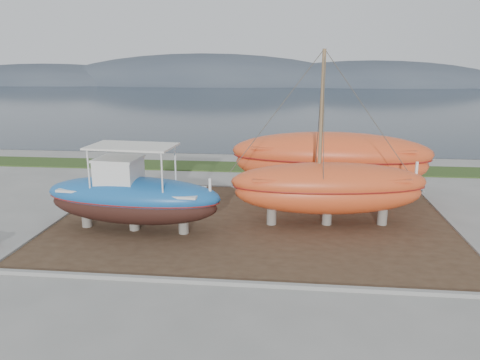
# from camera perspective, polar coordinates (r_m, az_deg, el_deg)

# --- Properties ---
(ground) EXTENTS (140.00, 140.00, 0.00)m
(ground) POSITION_cam_1_polar(r_m,az_deg,el_deg) (18.03, 0.45, -9.69)
(ground) COLOR gray
(ground) RESTS_ON ground
(dirt_patch) EXTENTS (18.00, 12.00, 0.06)m
(dirt_patch) POSITION_cam_1_polar(r_m,az_deg,el_deg) (21.71, 1.51, -5.30)
(dirt_patch) COLOR #422D1E
(dirt_patch) RESTS_ON ground
(curb_frame) EXTENTS (18.60, 12.60, 0.15)m
(curb_frame) POSITION_cam_1_polar(r_m,az_deg,el_deg) (21.70, 1.51, -5.19)
(curb_frame) COLOR gray
(curb_frame) RESTS_ON ground
(grass_strip) EXTENTS (44.00, 3.00, 0.08)m
(grass_strip) POSITION_cam_1_polar(r_m,az_deg,el_deg) (32.74, 3.16, 1.53)
(grass_strip) COLOR #284219
(grass_strip) RESTS_ON ground
(sea) EXTENTS (260.00, 100.00, 0.04)m
(sea) POSITION_cam_1_polar(r_m,az_deg,el_deg) (86.69, 5.14, 9.60)
(sea) COLOR #182431
(sea) RESTS_ON ground
(mountain_ridge) EXTENTS (200.00, 36.00, 20.00)m
(mountain_ridge) POSITION_cam_1_polar(r_m,az_deg,el_deg) (141.56, 5.62, 11.49)
(mountain_ridge) COLOR #333D49
(mountain_ridge) RESTS_ON ground
(blue_caique) EXTENTS (8.05, 3.08, 3.79)m
(blue_caique) POSITION_cam_1_polar(r_m,az_deg,el_deg) (20.79, -13.00, -1.02)
(blue_caique) COLOR #1B5EA8
(blue_caique) RESTS_ON dirt_patch
(white_dinghy) EXTENTS (3.91, 2.53, 1.10)m
(white_dinghy) POSITION_cam_1_polar(r_m,az_deg,el_deg) (25.31, -14.30, -1.48)
(white_dinghy) COLOR white
(white_dinghy) RESTS_ON dirt_patch
(orange_sailboat) EXTENTS (8.97, 3.44, 7.76)m
(orange_sailboat) POSITION_cam_1_polar(r_m,az_deg,el_deg) (20.90, 10.99, 4.74)
(orange_sailboat) COLOR #DA4C21
(orange_sailboat) RESTS_ON dirt_patch
(orange_bare_hull) EXTENTS (10.72, 3.48, 3.49)m
(orange_bare_hull) POSITION_cam_1_polar(r_m,az_deg,el_deg) (25.62, 10.94, 1.66)
(orange_bare_hull) COLOR #DA4C21
(orange_bare_hull) RESTS_ON dirt_patch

